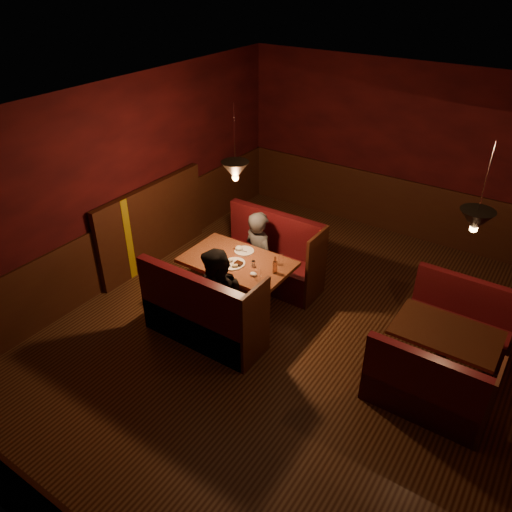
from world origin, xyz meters
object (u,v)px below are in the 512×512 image
Objects in this scene: main_bench_far at (272,261)px; second_bench_near at (424,394)px; second_bench_far at (459,325)px; main_bench_near at (202,319)px; diner_a at (259,240)px; main_table at (238,272)px; diner_b at (217,285)px; second_table at (444,343)px.

second_bench_near is at bearing -24.96° from main_bench_far.
main_bench_near is at bearing -146.85° from second_bench_far.
main_bench_near is 1.51m from diner_a.
second_bench_far is (2.72, 0.94, -0.31)m from main_table.
second_bench_far is 0.80× the size of diner_b.
main_bench_far is 1.00× the size of diner_b.
second_bench_near is at bearing -87.80° from second_table.
diner_a reaches higher than second_bench_near.
diner_a reaches higher than main_table.
main_bench_far is 0.49m from diner_a.
second_table is 0.90× the size of second_bench_far.
main_table is 2.90m from second_bench_far.
main_table is 0.86m from main_bench_far.
main_bench_near is at bearing -88.81° from main_table.
main_table is 0.91× the size of main_bench_far.
main_bench_near reaches higher than second_table.
diner_b is at bearing -78.54° from main_table.
main_bench_near is 1.25× the size of second_bench_near.
main_table is 0.67m from diner_b.
main_bench_far reaches higher than second_bench_far.
diner_b reaches higher than main_bench_near.
main_table is 1.26× the size of second_table.
diner_b is at bearing -161.21° from second_table.
main_table reaches higher than second_bench_near.
diner_b is (-2.57, -0.87, 0.32)m from second_table.
second_bench_far is (2.71, 1.77, -0.06)m from main_bench_near.
second_table is 0.72× the size of diner_b.
main_bench_near is (0.00, -1.65, 0.00)m from main_bench_far.
second_table is 0.72m from second_bench_near.
main_bench_near is 1.00× the size of diner_b.
diner_a is (-0.07, 0.62, 0.19)m from main_table.
second_bench_near is 0.81× the size of diner_a.
second_table is at bearing -12.01° from main_bench_far.
main_bench_near is at bearing -90.00° from main_bench_far.
main_bench_far is 2.99m from second_bench_near.
main_bench_near is 2.89m from second_table.
main_bench_near is 1.25× the size of second_bench_far.
diner_b reaches higher than main_table.
diner_a is (-2.77, 0.36, 0.30)m from second_table.
main_bench_far is at bearing 167.99° from second_table.
diner_a is 1.25m from diner_b.
diner_b is (0.20, -1.24, 0.01)m from diner_a.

